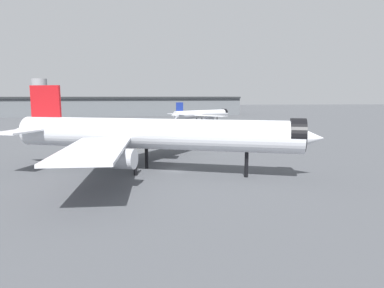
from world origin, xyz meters
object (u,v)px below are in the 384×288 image
at_px(traffic_cone_near_nose, 111,146).
at_px(baggage_cart_trailing, 219,143).
at_px(airliner_near_gate, 152,134).
at_px(service_truck_front, 139,140).
at_px(airliner_far_taxiway, 201,114).

bearing_deg(traffic_cone_near_nose, baggage_cart_trailing, -2.80).
distance_m(airliner_near_gate, service_truck_front, 37.16).
relative_size(airliner_near_gate, service_truck_front, 10.38).
xyz_separation_m(airliner_far_taxiway, service_truck_front, (-29.74, -75.05, -3.30)).
distance_m(airliner_far_taxiway, baggage_cart_trailing, 81.04).
xyz_separation_m(service_truck_front, baggage_cart_trailing, (23.10, -5.63, -0.61)).
height_order(airliner_near_gate, service_truck_front, airliner_near_gate).
distance_m(airliner_near_gate, airliner_far_taxiway, 114.53).
distance_m(airliner_far_taxiway, traffic_cone_near_nose, 87.60).
height_order(airliner_near_gate, traffic_cone_near_nose, airliner_near_gate).
bearing_deg(traffic_cone_near_nose, airliner_near_gate, -70.58).
distance_m(airliner_far_taxiway, service_truck_front, 80.79).
height_order(airliner_near_gate, airliner_far_taxiway, airliner_near_gate).
height_order(airliner_near_gate, baggage_cart_trailing, airliner_near_gate).
distance_m(service_truck_front, traffic_cone_near_nose, 8.62).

